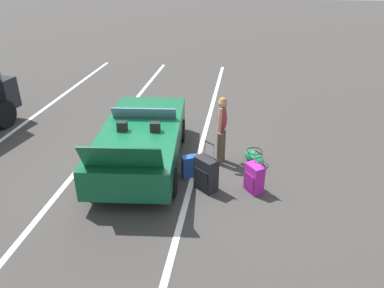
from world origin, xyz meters
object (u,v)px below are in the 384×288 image
Objects in this scene: convertible_car at (143,137)px; duffel_bag at (254,157)px; suitcase_medium_bright at (254,178)px; traveler_person at (222,127)px; suitcase_large_black at (206,174)px; suitcase_small_carryon at (190,166)px.

convertible_car reaches higher than duffel_bag.
suitcase_medium_bright reaches higher than duffel_bag.
traveler_person reaches higher than duffel_bag.
suitcase_large_black is 2.17× the size of suitcase_small_carryon.
convertible_car reaches higher than suitcase_large_black.
traveler_person is at bearing -66.69° from suitcase_small_carryon.
traveler_person reaches higher than convertible_car.
convertible_car reaches higher than suitcase_small_carryon.
duffel_bag is (0.18, -2.65, -0.43)m from convertible_car.
suitcase_medium_bright is (0.07, -1.00, -0.06)m from suitcase_large_black.
suitcase_large_black is 0.66× the size of traveler_person.
traveler_person is at bearing -150.46° from suitcase_large_black.
suitcase_small_carryon reaches higher than duffel_bag.
suitcase_large_black is at bearing 141.28° from duffel_bag.
suitcase_medium_bright is at bearing 179.18° from duffel_bag.
duffel_bag is at bearing -126.59° from suitcase_medium_bright.
suitcase_large_black is 0.64m from suitcase_small_carryon.
traveler_person is (-0.07, 0.79, 0.77)m from duffel_bag.
convertible_car is 2.84m from suitcase_medium_bright.
suitcase_small_carryon is (0.40, 1.41, -0.06)m from suitcase_medium_bright.
traveler_person is (1.20, -0.23, 0.56)m from suitcase_large_black.
duffel_bag is 0.42× the size of traveler_person.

